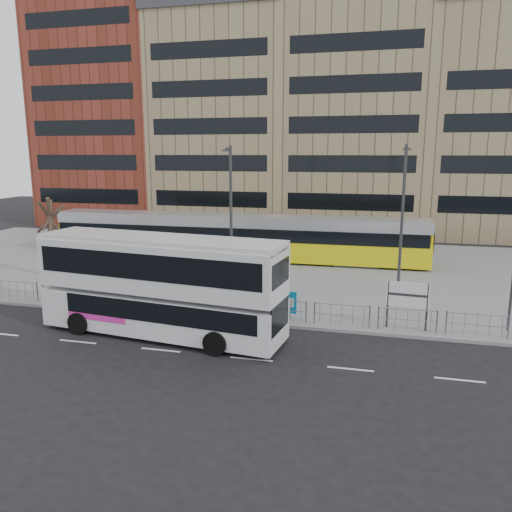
% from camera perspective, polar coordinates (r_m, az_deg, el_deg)
% --- Properties ---
extents(ground, '(120.00, 120.00, 0.00)m').
position_cam_1_polar(ground, '(24.89, -2.75, -7.68)').
color(ground, black).
rests_on(ground, ground).
extents(plaza, '(64.00, 24.00, 0.15)m').
position_cam_1_polar(plaza, '(36.08, 2.67, -1.38)').
color(plaza, gray).
rests_on(plaza, ground).
extents(kerb, '(64.00, 0.25, 0.17)m').
position_cam_1_polar(kerb, '(24.91, -2.72, -7.48)').
color(kerb, gray).
rests_on(kerb, ground).
extents(building_row, '(70.40, 18.40, 31.20)m').
position_cam_1_polar(building_row, '(57.17, 8.91, 16.30)').
color(building_row, maroon).
rests_on(building_row, ground).
extents(pedestrian_barrier, '(32.07, 0.07, 1.10)m').
position_cam_1_polar(pedestrian_barrier, '(24.58, 2.06, -5.52)').
color(pedestrian_barrier, gray).
rests_on(pedestrian_barrier, plaza).
extents(road_markings, '(62.00, 0.12, 0.01)m').
position_cam_1_polar(road_markings, '(21.05, -3.24, -11.42)').
color(road_markings, white).
rests_on(road_markings, ground).
extents(double_decker_bus, '(11.70, 4.02, 4.59)m').
position_cam_1_polar(double_decker_bus, '(23.07, -10.88, -3.02)').
color(double_decker_bus, silver).
rests_on(double_decker_bus, ground).
extents(tram, '(29.02, 3.15, 3.42)m').
position_cam_1_polar(tram, '(38.62, -2.49, 2.20)').
color(tram, yellow).
rests_on(tram, plaza).
extents(station_sign, '(1.95, 0.24, 2.25)m').
position_cam_1_polar(station_sign, '(24.24, 16.94, -4.50)').
color(station_sign, '#2D2D30').
rests_on(station_sign, plaza).
extents(ad_panel, '(0.74, 0.22, 1.40)m').
position_cam_1_polar(ad_panel, '(24.91, 3.85, -5.35)').
color(ad_panel, '#2D2D30').
rests_on(ad_panel, plaza).
extents(pedestrian, '(0.44, 0.67, 1.83)m').
position_cam_1_polar(pedestrian, '(34.29, -16.20, -0.85)').
color(pedestrian, black).
rests_on(pedestrian, plaza).
extents(traffic_light_west, '(0.21, 0.24, 3.10)m').
position_cam_1_polar(traffic_light_west, '(29.59, -22.22, -1.13)').
color(traffic_light_west, '#2D2D30').
rests_on(traffic_light_west, plaza).
extents(traffic_light_east, '(0.19, 0.22, 3.10)m').
position_cam_1_polar(traffic_light_east, '(25.78, 27.20, -3.39)').
color(traffic_light_east, '#2D2D30').
rests_on(traffic_light_east, plaza).
extents(lamp_post_west, '(0.45, 1.04, 8.54)m').
position_cam_1_polar(lamp_post_west, '(30.91, -2.91, 5.28)').
color(lamp_post_west, '#2D2D30').
rests_on(lamp_post_west, plaza).
extents(lamp_post_east, '(0.45, 1.04, 8.60)m').
position_cam_1_polar(lamp_post_east, '(30.93, 16.41, 4.88)').
color(lamp_post_east, '#2D2D30').
rests_on(lamp_post_east, plaza).
extents(bare_tree, '(4.57, 4.57, 7.51)m').
position_cam_1_polar(bare_tree, '(34.90, -22.64, 6.43)').
color(bare_tree, '#31241B').
rests_on(bare_tree, plaza).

